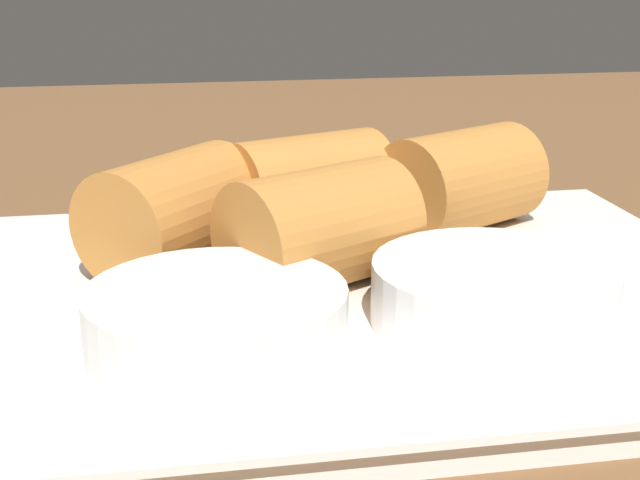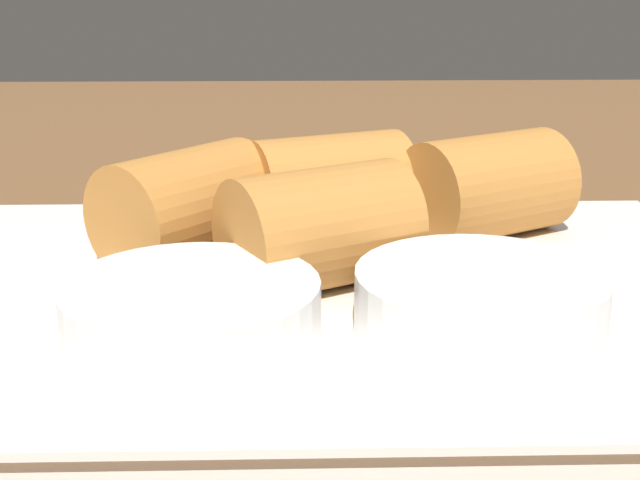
{
  "view_description": "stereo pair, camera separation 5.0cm",
  "coord_description": "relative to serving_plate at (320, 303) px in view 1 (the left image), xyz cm",
  "views": [
    {
      "loc": [
        8.07,
        33.05,
        16.37
      ],
      "look_at": [
        2.24,
        0.0,
        5.43
      ],
      "focal_mm": 50.0,
      "sensor_mm": 36.0,
      "label": 1
    },
    {
      "loc": [
        3.1,
        33.55,
        16.37
      ],
      "look_at": [
        2.24,
        0.0,
        5.43
      ],
      "focal_mm": 50.0,
      "sensor_mm": 36.0,
      "label": 2
    }
  ],
  "objects": [
    {
      "name": "table_surface",
      "position": [
        -2.24,
        -0.0,
        -1.76
      ],
      "size": [
        180.0,
        140.0,
        2.0
      ],
      "color": "brown",
      "rests_on": "ground"
    },
    {
      "name": "serving_plate",
      "position": [
        0.0,
        0.0,
        0.0
      ],
      "size": [
        34.99,
        24.73,
        1.5
      ],
      "color": "white",
      "rests_on": "table_surface"
    },
    {
      "name": "roll_front_left",
      "position": [
        5.38,
        -3.77,
        3.15
      ],
      "size": [
        8.31,
        8.55,
        4.83
      ],
      "color": "#B77533",
      "rests_on": "serving_plate"
    },
    {
      "name": "roll_front_right",
      "position": [
        -8.38,
        -6.61,
        3.15
      ],
      "size": [
        8.57,
        7.67,
        4.83
      ],
      "color": "#B77533",
      "rests_on": "serving_plate"
    },
    {
      "name": "roll_back_left",
      "position": [
        -0.37,
        -0.22,
        3.15
      ],
      "size": [
        8.57,
        7.66,
        4.83
      ],
      "color": "#B77533",
      "rests_on": "serving_plate"
    },
    {
      "name": "roll_back_right",
      "position": [
        -1.01,
        -6.67,
        3.15
      ],
      "size": [
        8.41,
        7.1,
        4.83
      ],
      "color": "#B77533",
      "rests_on": "serving_plate"
    },
    {
      "name": "dipping_bowl_near",
      "position": [
        4.48,
        5.64,
        2.0
      ],
      "size": [
        8.76,
        8.76,
        2.31
      ],
      "color": "white",
      "rests_on": "serving_plate"
    },
    {
      "name": "dipping_bowl_far",
      "position": [
        -5.45,
        4.88,
        2.0
      ],
      "size": [
        8.76,
        8.76,
        2.31
      ],
      "color": "white",
      "rests_on": "serving_plate"
    },
    {
      "name": "spoon",
      "position": [
        0.01,
        -16.7,
        -0.14
      ],
      "size": [
        20.66,
        5.79,
        1.39
      ],
      "color": "silver",
      "rests_on": "table_surface"
    }
  ]
}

